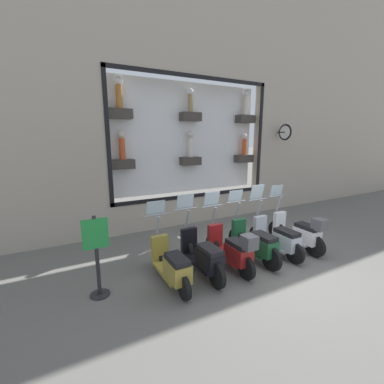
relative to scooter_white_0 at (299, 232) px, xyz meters
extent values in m
plane|color=#66635E|center=(-0.20, 1.36, -0.48)|extent=(120.00, 120.00, 0.00)
cube|color=#ADA08E|center=(3.40, -9.05, 4.78)|extent=(0.40, 15.19, 10.52)
cube|color=#ADA08E|center=(3.40, 1.36, -0.03)|extent=(0.40, 5.61, 0.91)
cube|color=black|center=(3.19, 1.36, 4.27)|extent=(0.04, 5.61, 0.12)
cube|color=black|center=(3.19, 1.36, 0.48)|extent=(0.04, 5.61, 0.12)
cube|color=black|center=(3.19, -1.39, 2.37)|extent=(0.04, 0.12, 3.90)
cube|color=black|center=(3.19, 4.10, 2.37)|extent=(0.04, 0.12, 3.90)
cube|color=white|center=(3.75, 1.36, 2.37)|extent=(0.04, 5.37, 3.66)
cube|color=#38332D|center=(3.53, -0.94, 3.08)|extent=(0.36, 0.68, 0.28)
cylinder|color=silver|center=(3.53, -0.94, 3.55)|extent=(0.18, 0.18, 0.66)
sphere|color=white|center=(3.53, -0.94, 4.00)|extent=(0.24, 0.24, 0.24)
cube|color=#38332D|center=(3.53, 1.36, 3.08)|extent=(0.36, 0.68, 0.28)
cylinder|color=#9E7F4C|center=(3.53, 1.36, 3.50)|extent=(0.15, 0.15, 0.55)
sphere|color=white|center=(3.53, 1.36, 3.87)|extent=(0.20, 0.20, 0.20)
cube|color=#38332D|center=(3.53, 3.66, 3.08)|extent=(0.36, 0.68, 0.28)
cylinder|color=#B26B2D|center=(3.53, 3.66, 3.55)|extent=(0.18, 0.18, 0.65)
sphere|color=white|center=(3.53, 3.66, 3.99)|extent=(0.23, 0.23, 0.23)
cube|color=#38332D|center=(3.53, -0.94, 1.62)|extent=(0.36, 0.68, 0.28)
cylinder|color=#CC4C23|center=(3.53, -0.94, 2.05)|extent=(0.16, 0.16, 0.58)
sphere|color=beige|center=(3.53, -0.94, 2.45)|extent=(0.21, 0.21, 0.21)
cube|color=#38332D|center=(3.53, 1.36, 1.62)|extent=(0.36, 0.68, 0.28)
cylinder|color=silver|center=(3.53, 1.36, 2.08)|extent=(0.18, 0.18, 0.63)
sphere|color=beige|center=(3.53, 1.36, 2.51)|extent=(0.23, 0.23, 0.23)
cube|color=#38332D|center=(3.53, 3.66, 1.62)|extent=(0.36, 0.68, 0.28)
cylinder|color=#CC4C23|center=(3.53, 3.66, 2.08)|extent=(0.17, 0.17, 0.63)
sphere|color=beige|center=(3.53, 3.66, 2.50)|extent=(0.23, 0.23, 0.23)
cylinder|color=black|center=(3.03, -2.31, 2.61)|extent=(0.35, 0.05, 0.05)
torus|color=black|center=(2.85, -2.31, 2.61)|extent=(0.61, 0.06, 0.61)
cylinder|color=white|center=(2.85, -2.31, 2.61)|extent=(0.50, 0.03, 0.50)
cylinder|color=black|center=(0.79, 0.00, -0.21)|extent=(0.54, 0.09, 0.54)
cylinder|color=black|center=(-0.48, 0.00, -0.21)|extent=(0.54, 0.09, 0.54)
cube|color=silver|center=(0.15, 0.00, -0.23)|extent=(1.02, 0.38, 0.06)
cube|color=silver|center=(-0.22, 0.00, -0.02)|extent=(0.61, 0.35, 0.36)
cube|color=black|center=(-0.22, 0.00, 0.21)|extent=(0.58, 0.31, 0.10)
cube|color=silver|center=(0.70, 0.00, 0.08)|extent=(0.12, 0.37, 0.56)
cylinder|color=gray|center=(0.77, 0.00, 0.58)|extent=(0.20, 0.06, 0.45)
cylinder|color=gray|center=(0.84, 0.00, 0.79)|extent=(0.04, 0.60, 0.04)
cube|color=silver|center=(0.88, 0.00, 0.95)|extent=(0.08, 0.42, 0.31)
cube|color=#4C4C51|center=(-0.54, 0.00, 0.37)|extent=(0.28, 0.28, 0.28)
cylinder|color=black|center=(0.80, 0.72, -0.23)|extent=(0.50, 0.09, 0.50)
cylinder|color=black|center=(-0.50, 0.72, -0.23)|extent=(0.50, 0.09, 0.50)
cube|color=#B7BCC6|center=(0.15, 0.72, -0.24)|extent=(1.02, 0.39, 0.06)
cube|color=#B7BCC6|center=(-0.22, 0.72, -0.03)|extent=(0.61, 0.35, 0.36)
cube|color=black|center=(-0.22, 0.72, 0.20)|extent=(0.58, 0.31, 0.10)
cube|color=#B7BCC6|center=(0.70, 0.72, 0.07)|extent=(0.12, 0.37, 0.56)
cylinder|color=gray|center=(0.77, 0.72, 0.56)|extent=(0.20, 0.06, 0.45)
cylinder|color=gray|center=(0.84, 0.72, 0.77)|extent=(0.04, 0.61, 0.04)
cube|color=silver|center=(0.88, 0.72, 0.98)|extent=(0.10, 0.42, 0.40)
cylinder|color=black|center=(0.78, 1.44, -0.21)|extent=(0.55, 0.09, 0.55)
cylinder|color=black|center=(-0.48, 1.44, -0.21)|extent=(0.55, 0.09, 0.55)
cube|color=#19512D|center=(0.15, 1.44, -0.22)|extent=(1.02, 0.39, 0.06)
cube|color=#19512D|center=(-0.22, 1.44, -0.01)|extent=(0.61, 0.35, 0.36)
cube|color=black|center=(-0.22, 1.44, 0.22)|extent=(0.58, 0.31, 0.10)
cube|color=#19512D|center=(0.70, 1.44, 0.09)|extent=(0.12, 0.37, 0.56)
cylinder|color=gray|center=(0.77, 1.44, 0.58)|extent=(0.20, 0.06, 0.45)
cylinder|color=gray|center=(0.84, 1.44, 0.80)|extent=(0.04, 0.61, 0.04)
cube|color=silver|center=(0.88, 1.44, 0.95)|extent=(0.08, 0.42, 0.30)
cylinder|color=black|center=(0.81, 2.16, -0.24)|extent=(0.49, 0.09, 0.49)
cylinder|color=black|center=(-0.50, 2.16, -0.24)|extent=(0.49, 0.09, 0.49)
cube|color=maroon|center=(0.15, 2.16, -0.25)|extent=(1.02, 0.39, 0.06)
cube|color=maroon|center=(-0.22, 2.16, -0.04)|extent=(0.61, 0.35, 0.36)
cube|color=black|center=(-0.22, 2.16, 0.19)|extent=(0.58, 0.31, 0.10)
cube|color=maroon|center=(0.70, 2.16, 0.06)|extent=(0.12, 0.37, 0.56)
cylinder|color=gray|center=(0.77, 2.16, 0.56)|extent=(0.20, 0.06, 0.45)
cylinder|color=gray|center=(0.84, 2.16, 0.77)|extent=(0.04, 0.60, 0.04)
cube|color=silver|center=(0.88, 2.16, 0.95)|extent=(0.09, 0.42, 0.36)
cube|color=#4C4C51|center=(-0.55, 2.16, 0.35)|extent=(0.28, 0.28, 0.28)
cylinder|color=black|center=(0.78, 2.88, -0.21)|extent=(0.54, 0.09, 0.54)
cylinder|color=black|center=(-0.48, 2.88, -0.21)|extent=(0.54, 0.09, 0.54)
cube|color=black|center=(0.15, 2.88, -0.22)|extent=(1.02, 0.38, 0.06)
cube|color=black|center=(-0.22, 2.88, -0.01)|extent=(0.61, 0.35, 0.36)
cube|color=black|center=(-0.22, 2.88, 0.22)|extent=(0.58, 0.31, 0.10)
cube|color=black|center=(0.70, 2.88, 0.09)|extent=(0.12, 0.37, 0.56)
cylinder|color=gray|center=(0.77, 2.88, 0.58)|extent=(0.20, 0.06, 0.45)
cylinder|color=gray|center=(0.84, 2.88, 0.79)|extent=(0.04, 0.60, 0.04)
cube|color=silver|center=(0.88, 2.88, 0.97)|extent=(0.09, 0.42, 0.35)
cylinder|color=black|center=(0.82, 3.60, -0.26)|extent=(0.45, 0.09, 0.45)
cylinder|color=black|center=(-0.52, 3.60, -0.26)|extent=(0.45, 0.09, 0.45)
cube|color=olive|center=(0.15, 3.60, -0.27)|extent=(1.02, 0.38, 0.06)
cube|color=olive|center=(-0.22, 3.60, -0.06)|extent=(0.61, 0.35, 0.36)
cube|color=black|center=(-0.22, 3.60, 0.17)|extent=(0.58, 0.31, 0.10)
cube|color=olive|center=(0.70, 3.60, 0.04)|extent=(0.12, 0.37, 0.56)
cylinder|color=gray|center=(0.77, 3.60, 0.54)|extent=(0.20, 0.06, 0.45)
cylinder|color=gray|center=(0.84, 3.60, 0.75)|extent=(0.04, 0.61, 0.04)
cube|color=silver|center=(0.88, 3.60, 0.91)|extent=(0.08, 0.42, 0.31)
cylinder|color=#232326|center=(0.33, 4.93, -0.47)|extent=(0.36, 0.36, 0.02)
cylinder|color=#232326|center=(0.33, 4.93, 0.29)|extent=(0.07, 0.07, 1.54)
cube|color=#1E8438|center=(0.31, 4.93, 0.74)|extent=(0.03, 0.45, 0.55)
camera|label=1|loc=(-4.27, 5.42, 2.39)|focal=24.00mm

